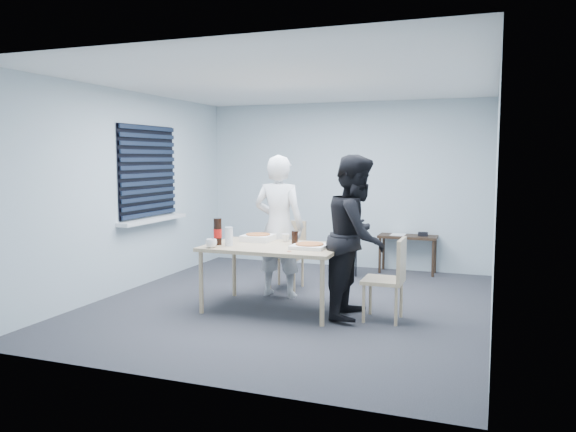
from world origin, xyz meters
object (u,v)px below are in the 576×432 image
at_px(chair_right, 391,274).
at_px(side_table, 408,241).
at_px(person_black, 357,236).
at_px(soda_bottle, 218,232).
at_px(backpack, 346,232).
at_px(dining_table, 274,251).
at_px(stool, 346,254).
at_px(chair_far, 289,249).
at_px(person_white, 279,226).
at_px(mug_b, 286,238).
at_px(mug_a, 211,243).

bearing_deg(chair_right, side_table, 94.37).
bearing_deg(person_black, soda_bottle, 98.78).
bearing_deg(backpack, person_black, -60.14).
bearing_deg(dining_table, stool, 80.00).
relative_size(chair_far, backpack, 2.13).
xyz_separation_m(person_white, mug_b, (0.20, -0.29, -0.09)).
xyz_separation_m(side_table, mug_a, (-1.73, -2.97, 0.30)).
bearing_deg(chair_right, person_black, 172.34).
relative_size(chair_right, person_white, 0.50).
bearing_deg(dining_table, chair_far, 101.56).
distance_m(dining_table, chair_right, 1.35).
bearing_deg(stool, mug_b, -101.20).
bearing_deg(person_black, mug_b, 74.16).
xyz_separation_m(backpack, soda_bottle, (-0.96, -2.11, 0.22)).
bearing_deg(backpack, soda_bottle, -102.46).
xyz_separation_m(stool, backpack, (0.00, -0.01, 0.31)).
distance_m(side_table, mug_b, 2.54).
distance_m(person_black, stool, 2.04).
bearing_deg(person_black, chair_right, -97.66).
xyz_separation_m(backpack, mug_b, (-0.32, -1.61, 0.12)).
bearing_deg(mug_a, backpack, 68.05).
xyz_separation_m(side_table, mug_b, (-1.12, -2.26, 0.30)).
height_order(stool, mug_a, mug_a).
bearing_deg(chair_far, mug_b, -72.22).
distance_m(side_table, backpack, 1.04).
distance_m(side_table, mug_a, 3.45).
height_order(person_black, mug_b, person_black).
height_order(chair_far, person_white, person_white).
distance_m(dining_table, person_white, 0.67).
relative_size(person_white, soda_bottle, 5.82).
bearing_deg(chair_far, soda_bottle, -107.04).
distance_m(chair_right, mug_a, 1.99).
bearing_deg(person_black, backpack, 17.77).
distance_m(person_white, backpack, 1.43).
xyz_separation_m(dining_table, person_black, (0.94, 0.07, 0.20)).
relative_size(backpack, soda_bottle, 1.37).
xyz_separation_m(dining_table, mug_a, (-0.59, -0.38, 0.11)).
xyz_separation_m(dining_table, person_white, (-0.17, 0.62, 0.20)).
distance_m(chair_far, stool, 1.03).
bearing_deg(person_black, dining_table, 94.16).
relative_size(side_table, backpack, 2.06).
distance_m(person_black, mug_b, 0.96).
bearing_deg(stool, person_white, -111.25).
bearing_deg(dining_table, mug_b, 85.97).
height_order(chair_far, person_black, person_black).
bearing_deg(soda_bottle, side_table, 57.49).
bearing_deg(person_white, dining_table, 105.72).
bearing_deg(chair_far, chair_right, -34.97).
xyz_separation_m(chair_far, person_white, (0.05, -0.49, 0.37)).
distance_m(chair_far, soda_bottle, 1.39).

